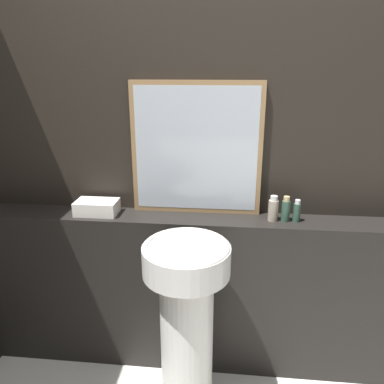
{
  "coord_description": "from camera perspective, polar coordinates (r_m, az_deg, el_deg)",
  "views": [
    {
      "loc": [
        0.11,
        -0.58,
        1.73
      ],
      "look_at": [
        -0.07,
        1.19,
        1.13
      ],
      "focal_mm": 35.0,
      "sensor_mm": 36.0,
      "label": 1
    }
  ],
  "objects": [
    {
      "name": "vanity_counter",
      "position": [
        2.26,
        2.14,
        -15.12
      ],
      "size": [
        2.55,
        0.21,
        0.95
      ],
      "color": "black",
      "rests_on": "ground_plane"
    },
    {
      "name": "pedestal_sink",
      "position": [
        1.92,
        -0.82,
        -18.67
      ],
      "size": [
        0.41,
        0.41,
        0.96
      ],
      "color": "silver",
      "rests_on": "ground_plane"
    },
    {
      "name": "mirror",
      "position": [
        2.02,
        0.65,
        6.51
      ],
      "size": [
        0.7,
        0.03,
        0.72
      ],
      "color": "#937047",
      "rests_on": "vanity_counter"
    },
    {
      "name": "wall_back",
      "position": [
        2.07,
        2.64,
        5.25
      ],
      "size": [
        8.0,
        0.06,
        2.5
      ],
      "color": "black",
      "rests_on": "ground_plane"
    },
    {
      "name": "conditioner_bottle",
      "position": [
        2.03,
        14.09,
        -2.64
      ],
      "size": [
        0.04,
        0.04,
        0.14
      ],
      "color": "#2D4C3D",
      "rests_on": "vanity_counter"
    },
    {
      "name": "towel_stack",
      "position": [
        2.14,
        -14.28,
        -2.26
      ],
      "size": [
        0.23,
        0.14,
        0.08
      ],
      "color": "silver",
      "rests_on": "vanity_counter"
    },
    {
      "name": "shampoo_bottle",
      "position": [
        2.02,
        12.28,
        -2.58
      ],
      "size": [
        0.05,
        0.05,
        0.14
      ],
      "color": "gray",
      "rests_on": "vanity_counter"
    },
    {
      "name": "lotion_bottle",
      "position": [
        2.05,
        15.68,
        -2.88
      ],
      "size": [
        0.04,
        0.04,
        0.12
      ],
      "color": "#2D4C3D",
      "rests_on": "vanity_counter"
    }
  ]
}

